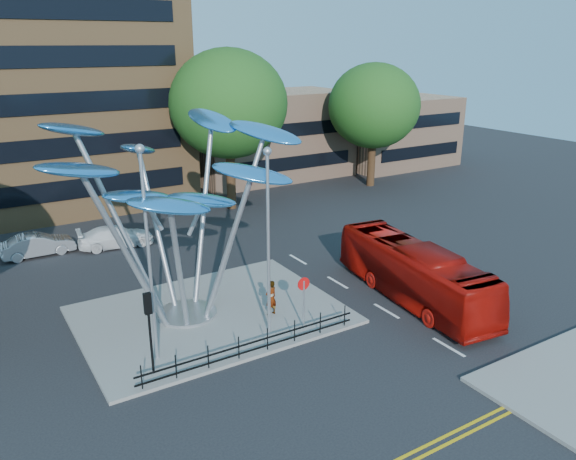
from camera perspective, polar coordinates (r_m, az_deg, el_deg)
ground at (r=23.11m, az=0.80°, el=-13.97°), size 120.00×120.00×0.00m
traffic_island at (r=27.30m, az=-7.85°, el=-8.52°), size 12.00×9.00×0.15m
double_yellow_near at (r=19.32m, az=11.14°, el=-21.89°), size 40.00×0.12×0.01m
low_building_near at (r=54.10m, az=-1.94°, el=9.62°), size 15.00×8.00×8.00m
low_building_far at (r=60.76m, az=10.74°, el=9.82°), size 12.00×8.00×7.00m
tree_right at (r=42.86m, az=-6.07°, el=12.60°), size 8.80×8.80×12.11m
tree_far at (r=50.59m, az=8.73°, el=12.34°), size 8.00×8.00×10.81m
leaf_sculpture at (r=25.21m, az=-11.38°, el=5.47°), size 12.72×9.54×9.51m
street_lamp_left at (r=21.97m, az=-14.10°, el=-0.80°), size 0.36×0.36×8.80m
street_lamp_right at (r=23.49m, az=-2.04°, el=0.36°), size 0.36×0.36×8.30m
traffic_light_island at (r=22.01m, az=-13.97°, el=-8.51°), size 0.28×0.18×3.42m
no_entry_sign_island at (r=25.04m, az=1.60°, el=-6.51°), size 0.60×0.10×2.45m
pedestrian_railing_front at (r=23.65m, az=-3.54°, el=-11.61°), size 10.00×0.06×1.00m
red_bus at (r=28.88m, az=12.65°, el=-4.23°), size 3.67×10.68×2.91m
pedestrian at (r=26.54m, az=-1.74°, el=-6.90°), size 0.71×0.55×1.73m
parked_car_mid at (r=37.40m, az=-24.09°, el=-1.38°), size 4.25×1.54×1.39m
parked_car_right at (r=37.31m, az=-17.09°, el=-0.64°), size 4.80×2.36×1.34m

